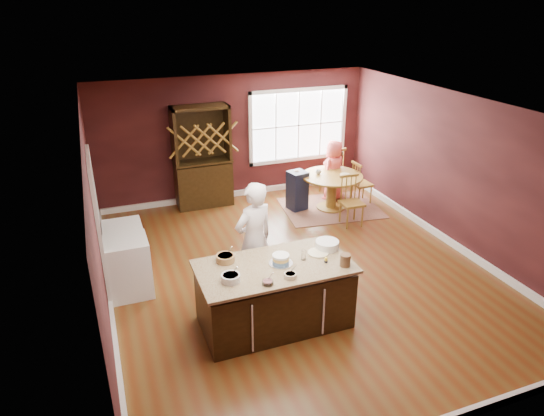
{
  "coord_description": "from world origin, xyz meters",
  "views": [
    {
      "loc": [
        -2.85,
        -6.36,
        4.2
      ],
      "look_at": [
        -0.33,
        0.31,
        1.05
      ],
      "focal_mm": 32.0,
      "sensor_mm": 36.0,
      "label": 1
    }
  ],
  "objects_px": {
    "dining_table": "(332,185)",
    "layer_cake": "(281,259)",
    "chair_north": "(331,170)",
    "washer": "(129,267)",
    "high_chair": "(297,190)",
    "kitchen_island": "(274,296)",
    "chair_south": "(352,201)",
    "chair_east": "(362,182)",
    "seated_woman": "(334,170)",
    "hutch": "(202,157)",
    "dryer": "(125,249)",
    "toddler": "(293,171)",
    "baker": "(254,240)"
  },
  "relations": [
    {
      "from": "kitchen_island",
      "to": "chair_south",
      "type": "xyz_separation_m",
      "value": [
        2.55,
        2.41,
        0.06
      ]
    },
    {
      "from": "high_chair",
      "to": "dryer",
      "type": "relative_size",
      "value": 1.0
    },
    {
      "from": "chair_north",
      "to": "seated_woman",
      "type": "height_order",
      "value": "seated_woman"
    },
    {
      "from": "high_chair",
      "to": "kitchen_island",
      "type": "bearing_deg",
      "value": -130.18
    },
    {
      "from": "dining_table",
      "to": "chair_east",
      "type": "height_order",
      "value": "chair_east"
    },
    {
      "from": "hutch",
      "to": "dryer",
      "type": "bearing_deg",
      "value": -128.84
    },
    {
      "from": "kitchen_island",
      "to": "seated_woman",
      "type": "xyz_separation_m",
      "value": [
        2.82,
        3.73,
        0.23
      ]
    },
    {
      "from": "washer",
      "to": "dryer",
      "type": "xyz_separation_m",
      "value": [
        0.0,
        0.64,
        -0.02
      ]
    },
    {
      "from": "chair_north",
      "to": "hutch",
      "type": "relative_size",
      "value": 0.51
    },
    {
      "from": "chair_east",
      "to": "hutch",
      "type": "relative_size",
      "value": 0.43
    },
    {
      "from": "chair_south",
      "to": "high_chair",
      "type": "bearing_deg",
      "value": 124.8
    },
    {
      "from": "dryer",
      "to": "baker",
      "type": "bearing_deg",
      "value": -36.38
    },
    {
      "from": "high_chair",
      "to": "toddler",
      "type": "height_order",
      "value": "toddler"
    },
    {
      "from": "toddler",
      "to": "dining_table",
      "type": "bearing_deg",
      "value": -25.02
    },
    {
      "from": "dining_table",
      "to": "dryer",
      "type": "xyz_separation_m",
      "value": [
        -4.33,
        -1.16,
        -0.1
      ]
    },
    {
      "from": "chair_north",
      "to": "washer",
      "type": "bearing_deg",
      "value": 16.17
    },
    {
      "from": "chair_east",
      "to": "chair_north",
      "type": "distance_m",
      "value": 0.84
    },
    {
      "from": "layer_cake",
      "to": "toddler",
      "type": "height_order",
      "value": "layer_cake"
    },
    {
      "from": "layer_cake",
      "to": "chair_east",
      "type": "distance_m",
      "value": 4.66
    },
    {
      "from": "hutch",
      "to": "washer",
      "type": "height_order",
      "value": "hutch"
    },
    {
      "from": "washer",
      "to": "dining_table",
      "type": "bearing_deg",
      "value": 22.64
    },
    {
      "from": "high_chair",
      "to": "hutch",
      "type": "bearing_deg",
      "value": 140.75
    },
    {
      "from": "kitchen_island",
      "to": "layer_cake",
      "type": "xyz_separation_m",
      "value": [
        0.1,
        0.01,
        0.55
      ]
    },
    {
      "from": "dining_table",
      "to": "layer_cake",
      "type": "height_order",
      "value": "layer_cake"
    },
    {
      "from": "kitchen_island",
      "to": "dryer",
      "type": "relative_size",
      "value": 2.37
    },
    {
      "from": "seated_woman",
      "to": "dryer",
      "type": "distance_m",
      "value": 4.88
    },
    {
      "from": "layer_cake",
      "to": "baker",
      "type": "bearing_deg",
      "value": 97.81
    },
    {
      "from": "chair_north",
      "to": "chair_south",
      "type": "bearing_deg",
      "value": 63.48
    },
    {
      "from": "chair_north",
      "to": "seated_woman",
      "type": "bearing_deg",
      "value": 55.97
    },
    {
      "from": "layer_cake",
      "to": "seated_woman",
      "type": "xyz_separation_m",
      "value": [
        2.72,
        3.72,
        -0.31
      ]
    },
    {
      "from": "chair_east",
      "to": "chair_south",
      "type": "distance_m",
      "value": 1.2
    },
    {
      "from": "kitchen_island",
      "to": "chair_east",
      "type": "relative_size",
      "value": 2.2
    },
    {
      "from": "baker",
      "to": "high_chair",
      "type": "bearing_deg",
      "value": -143.55
    },
    {
      "from": "chair_south",
      "to": "hutch",
      "type": "distance_m",
      "value": 3.23
    },
    {
      "from": "baker",
      "to": "layer_cake",
      "type": "relative_size",
      "value": 5.61
    },
    {
      "from": "chair_south",
      "to": "kitchen_island",
      "type": "bearing_deg",
      "value": -134.45
    },
    {
      "from": "chair_east",
      "to": "chair_south",
      "type": "xyz_separation_m",
      "value": [
        -0.77,
        -0.93,
        0.03
      ]
    },
    {
      "from": "seated_woman",
      "to": "dryer",
      "type": "relative_size",
      "value": 1.54
    },
    {
      "from": "layer_cake",
      "to": "chair_south",
      "type": "xyz_separation_m",
      "value": [
        2.45,
        2.4,
        -0.48
      ]
    },
    {
      "from": "kitchen_island",
      "to": "hutch",
      "type": "xyz_separation_m",
      "value": [
        0.07,
        4.4,
        0.64
      ]
    },
    {
      "from": "layer_cake",
      "to": "high_chair",
      "type": "xyz_separation_m",
      "value": [
        1.76,
        3.48,
        -0.55
      ]
    },
    {
      "from": "dining_table",
      "to": "hutch",
      "type": "distance_m",
      "value": 2.78
    },
    {
      "from": "chair_east",
      "to": "chair_south",
      "type": "bearing_deg",
      "value": 137.73
    },
    {
      "from": "chair_north",
      "to": "hutch",
      "type": "distance_m",
      "value": 2.95
    },
    {
      "from": "kitchen_island",
      "to": "seated_woman",
      "type": "bearing_deg",
      "value": 52.93
    },
    {
      "from": "chair_east",
      "to": "dryer",
      "type": "distance_m",
      "value": 5.25
    },
    {
      "from": "dining_table",
      "to": "chair_east",
      "type": "distance_m",
      "value": 0.78
    },
    {
      "from": "washer",
      "to": "chair_north",
      "type": "bearing_deg",
      "value": 29.01
    },
    {
      "from": "kitchen_island",
      "to": "washer",
      "type": "relative_size",
      "value": 2.28
    },
    {
      "from": "chair_south",
      "to": "high_chair",
      "type": "distance_m",
      "value": 1.29
    }
  ]
}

